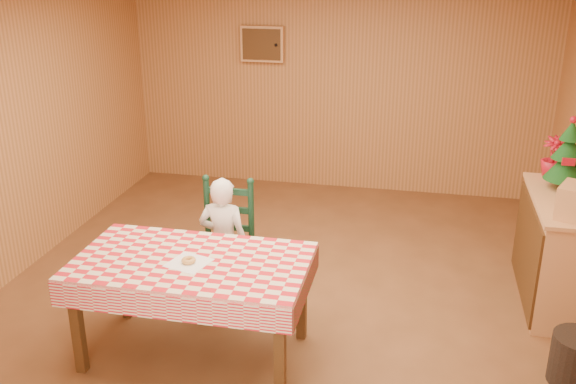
{
  "coord_description": "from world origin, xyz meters",
  "views": [
    {
      "loc": [
        1.03,
        -4.58,
        2.81
      ],
      "look_at": [
        0.0,
        0.2,
        0.95
      ],
      "focal_mm": 40.0,
      "sensor_mm": 36.0,
      "label": 1
    }
  ],
  "objects_px": {
    "christmas_tree": "(568,156)",
    "dining_table": "(192,270)",
    "ladder_chair": "(226,246)",
    "seated_child": "(224,243)",
    "shelf_unit": "(558,251)"
  },
  "relations": [
    {
      "from": "seated_child",
      "to": "christmas_tree",
      "type": "bearing_deg",
      "value": -162.06
    },
    {
      "from": "seated_child",
      "to": "christmas_tree",
      "type": "relative_size",
      "value": 1.81
    },
    {
      "from": "shelf_unit",
      "to": "christmas_tree",
      "type": "distance_m",
      "value": 0.79
    },
    {
      "from": "shelf_unit",
      "to": "dining_table",
      "type": "bearing_deg",
      "value": -153.3
    },
    {
      "from": "dining_table",
      "to": "christmas_tree",
      "type": "relative_size",
      "value": 2.67
    },
    {
      "from": "seated_child",
      "to": "christmas_tree",
      "type": "xyz_separation_m",
      "value": [
        2.7,
        0.88,
        0.65
      ]
    },
    {
      "from": "dining_table",
      "to": "christmas_tree",
      "type": "distance_m",
      "value": 3.19
    },
    {
      "from": "dining_table",
      "to": "shelf_unit",
      "type": "xyz_separation_m",
      "value": [
        2.7,
        1.36,
        -0.22
      ]
    },
    {
      "from": "christmas_tree",
      "to": "dining_table",
      "type": "bearing_deg",
      "value": -149.3
    },
    {
      "from": "ladder_chair",
      "to": "christmas_tree",
      "type": "bearing_deg",
      "value": 16.84
    },
    {
      "from": "dining_table",
      "to": "ladder_chair",
      "type": "bearing_deg",
      "value": 90.0
    },
    {
      "from": "dining_table",
      "to": "seated_child",
      "type": "bearing_deg",
      "value": 90.0
    },
    {
      "from": "seated_child",
      "to": "shelf_unit",
      "type": "height_order",
      "value": "seated_child"
    },
    {
      "from": "dining_table",
      "to": "shelf_unit",
      "type": "distance_m",
      "value": 3.03
    },
    {
      "from": "ladder_chair",
      "to": "shelf_unit",
      "type": "distance_m",
      "value": 2.75
    }
  ]
}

